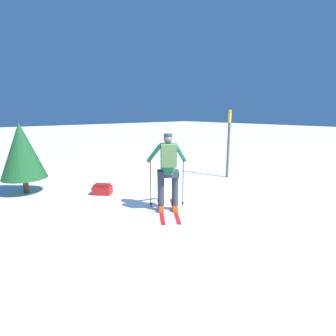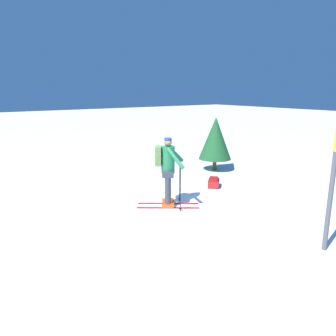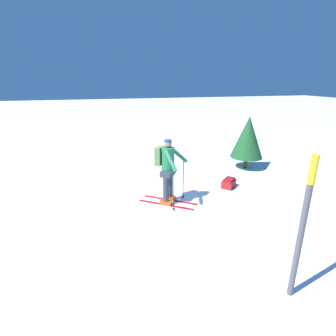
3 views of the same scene
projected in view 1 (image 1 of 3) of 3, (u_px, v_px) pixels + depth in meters
The scene contains 5 objects.
ground_plane at pixel (189, 211), 5.88m from camera, with size 80.00×80.00×0.00m, color white.
skier at pixel (168, 168), 5.69m from camera, with size 1.25×1.50×1.73m.
dropped_backpack at pixel (102, 189), 7.07m from camera, with size 0.56×0.57×0.28m.
trail_marker at pixel (229, 139), 8.67m from camera, with size 0.10×0.10×2.25m.
pine_tree at pixel (22, 151), 6.96m from camera, with size 1.16×1.16×1.93m.
Camera 1 is at (-4.01, -3.85, 2.19)m, focal length 28.00 mm.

